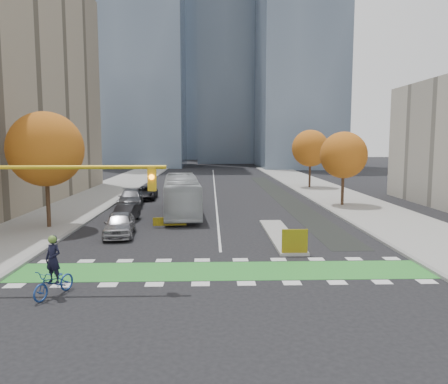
{
  "coord_description": "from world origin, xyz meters",
  "views": [
    {
      "loc": [
        -0.55,
        -18.8,
        6.19
      ],
      "look_at": [
        0.3,
        8.39,
        3.0
      ],
      "focal_mm": 35.0,
      "sensor_mm": 36.0,
      "label": 1
    }
  ],
  "objects": [
    {
      "name": "curb_west",
      "position": [
        -10.0,
        20.0,
        0.07
      ],
      "size": [
        0.3,
        120.0,
        0.16
      ],
      "primitive_type": "cube",
      "color": "gray",
      "rests_on": "ground"
    },
    {
      "name": "sidewalk_west",
      "position": [
        -13.5,
        20.0,
        0.07
      ],
      "size": [
        7.0,
        120.0,
        0.15
      ],
      "primitive_type": "cube",
      "color": "gray",
      "rests_on": "ground"
    },
    {
      "name": "bus",
      "position": [
        -3.0,
        17.8,
        1.65
      ],
      "size": [
        3.77,
        12.05,
        3.3
      ],
      "primitive_type": "imported",
      "rotation": [
        0.0,
        0.0,
        0.09
      ],
      "color": "#B4B9BD",
      "rests_on": "ground"
    },
    {
      "name": "tower_nc",
      "position": [
        6.0,
        110.0,
        45.0
      ],
      "size": [
        20.0,
        20.0,
        90.0
      ],
      "primitive_type": "cube",
      "color": "#47566B",
      "rests_on": "ground"
    },
    {
      "name": "tower_ne",
      "position": [
        20.0,
        85.0,
        30.0
      ],
      "size": [
        18.0,
        24.0,
        60.0
      ],
      "primitive_type": "cube",
      "color": "#47566B",
      "rests_on": "ground"
    },
    {
      "name": "cyclist",
      "position": [
        -6.81,
        -1.72,
        0.83
      ],
      "size": [
        1.55,
        2.27,
        2.48
      ],
      "rotation": [
        0.0,
        0.0,
        -0.41
      ],
      "color": "navy",
      "rests_on": "ground"
    },
    {
      "name": "median_island",
      "position": [
        4.0,
        9.0,
        0.08
      ],
      "size": [
        1.6,
        10.0,
        0.16
      ],
      "primitive_type": "cube",
      "color": "gray",
      "rests_on": "ground"
    },
    {
      "name": "bike_crossing",
      "position": [
        0.0,
        1.5,
        0.01
      ],
      "size": [
        20.0,
        3.0,
        0.01
      ],
      "primitive_type": "cube",
      "color": "#2D8A2F",
      "rests_on": "ground"
    },
    {
      "name": "tower_nw",
      "position": [
        -18.0,
        90.0,
        35.0
      ],
      "size": [
        22.0,
        22.0,
        70.0
      ],
      "primitive_type": "cube",
      "color": "#47566B",
      "rests_on": "ground"
    },
    {
      "name": "ground",
      "position": [
        0.0,
        0.0,
        0.0
      ],
      "size": [
        300.0,
        300.0,
        0.0
      ],
      "primitive_type": "plane",
      "color": "black",
      "rests_on": "ground"
    },
    {
      "name": "parked_car_c",
      "position": [
        -8.13,
        22.47,
        0.79
      ],
      "size": [
        2.73,
        5.62,
        1.58
      ],
      "primitive_type": "imported",
      "rotation": [
        0.0,
        0.0,
        0.1
      ],
      "color": "#4E4F53",
      "rests_on": "ground"
    },
    {
      "name": "tower_far",
      "position": [
        -4.0,
        140.0,
        40.0
      ],
      "size": [
        26.0,
        26.0,
        80.0
      ],
      "primitive_type": "cube",
      "color": "#47566B",
      "rests_on": "ground"
    },
    {
      "name": "bike_lane_paint",
      "position": [
        7.5,
        30.0,
        0.01
      ],
      "size": [
        2.5,
        50.0,
        0.01
      ],
      "primitive_type": "cube",
      "color": "black",
      "rests_on": "ground"
    },
    {
      "name": "tree_east_far",
      "position": [
        12.5,
        38.0,
        5.24
      ],
      "size": [
        4.8,
        4.8,
        7.65
      ],
      "color": "#332114",
      "rests_on": "ground"
    },
    {
      "name": "tree_west",
      "position": [
        -12.0,
        12.0,
        5.62
      ],
      "size": [
        5.2,
        5.2,
        8.22
      ],
      "color": "#332114",
      "rests_on": "ground"
    },
    {
      "name": "parked_car_b",
      "position": [
        -7.07,
        14.45,
        0.67
      ],
      "size": [
        1.72,
        4.14,
        1.33
      ],
      "primitive_type": "imported",
      "rotation": [
        0.0,
        0.0,
        -0.08
      ],
      "color": "black",
      "rests_on": "ground"
    },
    {
      "name": "traffic_signal_west",
      "position": [
        -7.93,
        -0.51,
        4.03
      ],
      "size": [
        8.53,
        0.56,
        5.2
      ],
      "color": "#BF9914",
      "rests_on": "ground"
    },
    {
      "name": "curb_east",
      "position": [
        10.0,
        20.0,
        0.07
      ],
      "size": [
        0.3,
        120.0,
        0.16
      ],
      "primitive_type": "cube",
      "color": "gray",
      "rests_on": "ground"
    },
    {
      "name": "parked_car_a",
      "position": [
        -6.5,
        9.45,
        0.78
      ],
      "size": [
        2.3,
        4.76,
        1.57
      ],
      "primitive_type": "imported",
      "rotation": [
        0.0,
        0.0,
        0.1
      ],
      "color": "#98979C",
      "rests_on": "ground"
    },
    {
      "name": "sidewalk_east",
      "position": [
        13.5,
        20.0,
        0.07
      ],
      "size": [
        7.0,
        120.0,
        0.15
      ],
      "primitive_type": "cube",
      "color": "gray",
      "rests_on": "ground"
    },
    {
      "name": "parked_car_d",
      "position": [
        -7.48,
        27.47,
        0.68
      ],
      "size": [
        2.39,
        4.97,
        1.37
      ],
      "primitive_type": "imported",
      "rotation": [
        0.0,
        0.0,
        0.03
      ],
      "color": "black",
      "rests_on": "ground"
    },
    {
      "name": "hazard_board",
      "position": [
        4.0,
        4.2,
        0.8
      ],
      "size": [
        1.4,
        0.12,
        1.3
      ],
      "primitive_type": "cube",
      "color": "yellow",
      "rests_on": "median_island"
    },
    {
      "name": "centre_line",
      "position": [
        0.0,
        40.0,
        0.01
      ],
      "size": [
        0.15,
        70.0,
        0.01
      ],
      "primitive_type": "cube",
      "color": "silver",
      "rests_on": "ground"
    },
    {
      "name": "tree_east_near",
      "position": [
        12.0,
        22.0,
        4.86
      ],
      "size": [
        4.4,
        4.4,
        7.08
      ],
      "color": "#332114",
      "rests_on": "ground"
    }
  ]
}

